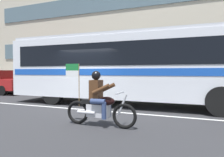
{
  "coord_description": "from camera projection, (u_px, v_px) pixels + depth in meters",
  "views": [
    {
      "loc": [
        4.41,
        -7.81,
        1.54
      ],
      "look_at": [
        1.47,
        -0.54,
        1.28
      ],
      "focal_mm": 32.78,
      "sensor_mm": 36.0,
      "label": 1
    }
  ],
  "objects": [
    {
      "name": "transit_bus",
      "position": [
        136.0,
        64.0,
        9.25
      ],
      "size": [
        12.06,
        2.78,
        3.22
      ],
      "color": "silver",
      "rests_on": "ground_plane"
    },
    {
      "name": "sidewalk_curb",
      "position": [
        123.0,
        94.0,
        13.67
      ],
      "size": [
        28.0,
        3.8,
        0.15
      ],
      "primitive_type": "cube",
      "color": "gray",
      "rests_on": "ground_plane"
    },
    {
      "name": "fire_hydrant",
      "position": [
        179.0,
        90.0,
        11.12
      ],
      "size": [
        0.22,
        0.3,
        0.75
      ],
      "color": "#4C8C3F",
      "rests_on": "sidewalk_curb"
    },
    {
      "name": "ground_plane",
      "position": [
        86.0,
        107.0,
        8.94
      ],
      "size": [
        60.0,
        60.0,
        0.0
      ],
      "primitive_type": "plane",
      "color": "#2B2B2D"
    },
    {
      "name": "motorcycle_with_rider",
      "position": [
        99.0,
        103.0,
        5.76
      ],
      "size": [
        2.2,
        0.64,
        1.78
      ],
      "color": "black",
      "rests_on": "ground_plane"
    },
    {
      "name": "lane_center_stripe",
      "position": [
        78.0,
        109.0,
        8.39
      ],
      "size": [
        26.6,
        0.14,
        0.01
      ],
      "primitive_type": "cube",
      "color": "silver",
      "rests_on": "ground_plane"
    },
    {
      "name": "office_building_facade",
      "position": [
        133.0,
        27.0,
        15.62
      ],
      "size": [
        28.0,
        0.89,
        9.96
      ],
      "color": "#B2A893",
      "rests_on": "ground_plane"
    }
  ]
}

